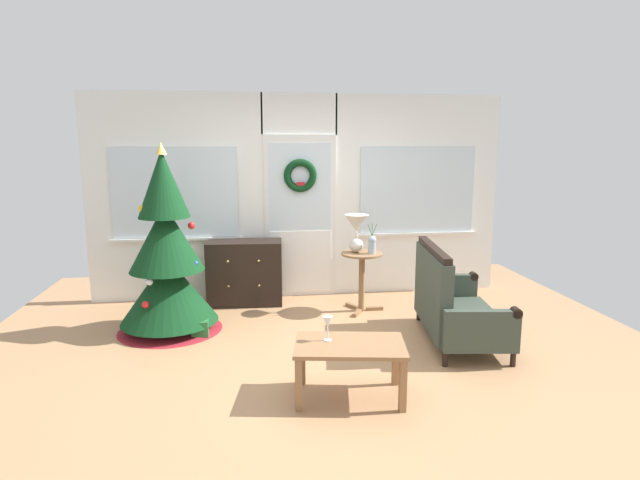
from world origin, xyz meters
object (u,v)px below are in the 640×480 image
at_px(side_table, 362,270).
at_px(flower_vase, 372,244).
at_px(settee_sofa, 451,304).
at_px(gift_box, 200,328).
at_px(coffee_table, 350,352).
at_px(wine_glass, 328,323).
at_px(dresser_cabinet, 245,272).
at_px(christmas_tree, 167,264).
at_px(table_lamp, 357,228).

xyz_separation_m(side_table, flower_vase, (0.10, -0.06, 0.32)).
distance_m(settee_sofa, side_table, 1.25).
distance_m(side_table, gift_box, 1.94).
xyz_separation_m(coffee_table, gift_box, (-1.26, 1.48, -0.28)).
distance_m(coffee_table, wine_glass, 0.28).
bearing_deg(wine_glass, gift_box, 128.50).
height_order(dresser_cabinet, settee_sofa, settee_sofa).
distance_m(side_table, flower_vase, 0.34).
bearing_deg(gift_box, settee_sofa, -10.30).
xyz_separation_m(christmas_tree, wine_glass, (1.43, -1.63, -0.14)).
relative_size(table_lamp, flower_vase, 1.26).
relative_size(table_lamp, wine_glass, 2.26).
height_order(settee_sofa, coffee_table, settee_sofa).
xyz_separation_m(settee_sofa, gift_box, (-2.48, 0.45, -0.29)).
height_order(table_lamp, coffee_table, table_lamp).
relative_size(side_table, coffee_table, 0.76).
relative_size(side_table, gift_box, 4.11).
distance_m(settee_sofa, coffee_table, 1.59).
distance_m(settee_sofa, gift_box, 2.54).
relative_size(christmas_tree, flower_vase, 5.57).
xyz_separation_m(side_table, table_lamp, (-0.06, 0.04, 0.49)).
relative_size(christmas_tree, table_lamp, 4.43).
bearing_deg(christmas_tree, gift_box, -36.27).
bearing_deg(christmas_tree, coffee_table, -47.15).
xyz_separation_m(christmas_tree, settee_sofa, (2.81, -0.69, -0.34)).
xyz_separation_m(table_lamp, wine_glass, (-0.64, -2.02, -0.40)).
bearing_deg(coffee_table, dresser_cabinet, 107.55).
bearing_deg(gift_box, dresser_cabinet, 67.22).
distance_m(table_lamp, coffee_table, 2.25).
distance_m(side_table, table_lamp, 0.49).
distance_m(christmas_tree, settee_sofa, 2.92).
xyz_separation_m(dresser_cabinet, flower_vase, (1.45, -0.55, 0.42)).
distance_m(dresser_cabinet, table_lamp, 1.49).
height_order(dresser_cabinet, flower_vase, flower_vase).
height_order(flower_vase, coffee_table, flower_vase).
bearing_deg(flower_vase, coffee_table, -107.75).
bearing_deg(table_lamp, settee_sofa, -55.81).
bearing_deg(dresser_cabinet, settee_sofa, -37.10).
bearing_deg(side_table, dresser_cabinet, 160.08).
relative_size(side_table, wine_glass, 3.58).
bearing_deg(side_table, gift_box, -161.84).
bearing_deg(flower_vase, christmas_tree, -172.58).
height_order(table_lamp, wine_glass, table_lamp).
relative_size(christmas_tree, gift_box, 11.50).
xyz_separation_m(table_lamp, flower_vase, (0.16, -0.10, -0.17)).
xyz_separation_m(settee_sofa, wine_glass, (-1.38, -0.94, 0.20)).
bearing_deg(table_lamp, gift_box, -160.09).
xyz_separation_m(side_table, wine_glass, (-0.70, -1.98, 0.08)).
distance_m(dresser_cabinet, gift_box, 1.21).
distance_m(flower_vase, wine_glass, 2.09).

